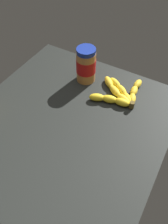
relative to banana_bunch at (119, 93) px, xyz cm
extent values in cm
cube|color=black|center=(22.94, -11.78, -3.64)|extent=(79.72, 74.33, 4.28)
ellipsoid|color=yellow|center=(0.24, 5.86, -0.06)|extent=(6.59, 4.63, 2.88)
ellipsoid|color=yellow|center=(-4.40, 4.77, -0.06)|extent=(6.32, 3.68, 2.88)
ellipsoid|color=yellow|center=(-9.16, 4.54, -0.06)|extent=(6.11, 3.14, 2.88)
ellipsoid|color=yellow|center=(1.04, 4.09, -0.10)|extent=(6.64, 6.74, 2.80)
ellipsoid|color=yellow|center=(-2.39, 0.03, -0.10)|extent=(6.21, 7.03, 2.80)
ellipsoid|color=yellow|center=(-5.26, -4.45, -0.10)|extent=(5.68, 7.19, 2.80)
ellipsoid|color=yellow|center=(2.31, 2.94, -0.01)|extent=(5.47, 7.96, 2.99)
ellipsoid|color=yellow|center=(-0.37, -2.28, -0.01)|extent=(6.53, 7.81, 2.99)
ellipsoid|color=yellow|center=(-4.07, -6.85, -0.01)|extent=(7.32, 7.34, 2.99)
ellipsoid|color=yellow|center=(4.30, 3.00, 0.11)|extent=(3.79, 6.77, 3.22)
ellipsoid|color=yellow|center=(5.18, -2.11, 0.11)|extent=(4.72, 7.10, 3.22)
ellipsoid|color=yellow|center=(6.86, -7.02, 0.11)|extent=(5.54, 7.25, 3.22)
cylinder|color=brown|center=(3.93, 7.09, 0.30)|extent=(2.00, 2.00, 3.00)
cylinder|color=#B27238|center=(-2.32, -17.44, 5.53)|extent=(8.26, 8.26, 14.07)
cylinder|color=#B71414|center=(-2.32, -17.44, 6.24)|extent=(8.42, 8.42, 6.33)
cylinder|color=navy|center=(-2.32, -17.44, 13.54)|extent=(8.03, 8.03, 1.95)
camera|label=1|loc=(67.21, 21.33, 67.73)|focal=36.93mm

